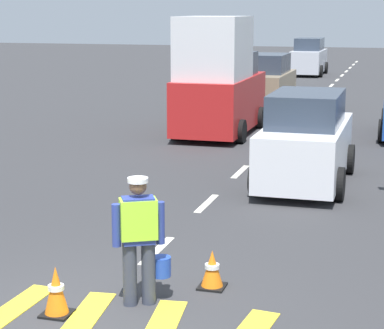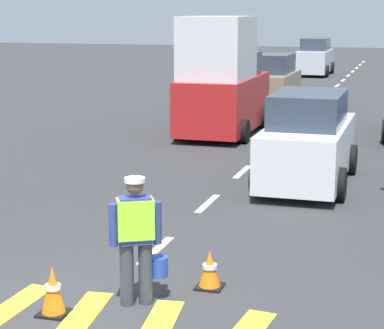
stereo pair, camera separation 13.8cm
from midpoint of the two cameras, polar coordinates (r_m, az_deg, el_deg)
The scene contains 10 objects.
ground_plane at distance 29.21m, azimuth 8.90°, elevation 4.43°, with size 96.00×96.00×0.00m, color #333335.
crosswalk_stripes at distance 9.22m, azimuth -9.02°, elevation -11.97°, with size 4.52×1.93×0.01m.
lane_center_line at distance 33.35m, azimuth 9.86°, elevation 5.31°, with size 0.14×46.40×0.01m.
road_worker at distance 9.38m, azimuth -4.44°, elevation -5.42°, with size 0.65×0.59×1.67m.
traffic_cone_near at distance 10.10m, azimuth 1.17°, elevation -8.12°, with size 0.36×0.36×0.53m.
traffic_cone_far at distance 9.38m, azimuth -10.90°, elevation -9.61°, with size 0.36×0.36×0.63m.
delivery_truck at distance 22.17m, azimuth 1.89°, elevation 6.42°, with size 2.16×4.60×3.54m.
car_oncoming_third at distance 43.73m, azimuth 8.94°, elevation 8.16°, with size 1.93×4.26×2.13m.
car_outgoing_ahead at distance 16.05m, azimuth 8.58°, elevation 1.76°, with size 1.88×4.20×2.01m.
car_oncoming_second at distance 28.24m, azimuth 5.47°, elevation 6.24°, with size 2.09×4.09×2.09m.
Camera 1 is at (3.63, -7.75, 3.71)m, focal length 68.90 mm.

